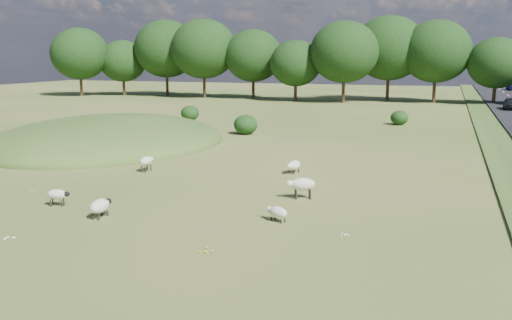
# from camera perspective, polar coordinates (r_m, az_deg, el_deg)

# --- Properties ---
(ground) EXTENTS (160.00, 160.00, 0.00)m
(ground) POSITION_cam_1_polar(r_m,az_deg,el_deg) (45.24, 4.04, 2.40)
(ground) COLOR #3B5B1C
(ground) RESTS_ON ground
(mound) EXTENTS (16.00, 20.00, 4.00)m
(mound) POSITION_cam_1_polar(r_m,az_deg,el_deg) (42.77, -14.54, 1.62)
(mound) COLOR #33561E
(mound) RESTS_ON ground
(treeline) EXTENTS (96.28, 14.66, 11.70)m
(treeline) POSITION_cam_1_polar(r_m,az_deg,el_deg) (79.76, 9.86, 10.49)
(treeline) COLOR black
(treeline) RESTS_ON ground
(shrubs) EXTENTS (21.41, 12.15, 1.58)m
(shrubs) POSITION_cam_1_polar(r_m,az_deg,el_deg) (50.89, 0.85, 4.16)
(shrubs) COLOR black
(shrubs) RESTS_ON ground
(sheep_0) EXTENTS (1.07, 0.78, 0.60)m
(sheep_0) POSITION_cam_1_polar(r_m,az_deg,el_deg) (22.04, 2.17, -5.23)
(sheep_0) COLOR beige
(sheep_0) RESTS_ON ground
(sheep_1) EXTENTS (0.57, 1.18, 0.84)m
(sheep_1) POSITION_cam_1_polar(r_m,az_deg,el_deg) (31.90, -10.90, -0.10)
(sheep_1) COLOR beige
(sheep_1) RESTS_ON ground
(sheep_2) EXTENTS (0.57, 1.29, 0.75)m
(sheep_2) POSITION_cam_1_polar(r_m,az_deg,el_deg) (23.38, -15.30, -4.44)
(sheep_2) COLOR beige
(sheep_2) RESTS_ON ground
(sheep_3) EXTENTS (0.77, 1.28, 0.71)m
(sheep_3) POSITION_cam_1_polar(r_m,az_deg,el_deg) (30.94, 3.80, -0.53)
(sheep_3) COLOR beige
(sheep_3) RESTS_ON ground
(sheep_4) EXTENTS (1.05, 0.61, 0.73)m
(sheep_4) POSITION_cam_1_polar(r_m,az_deg,el_deg) (25.63, -19.25, -3.28)
(sheep_4) COLOR beige
(sheep_4) RESTS_ON ground
(sheep_5) EXTENTS (1.37, 0.94, 0.95)m
(sheep_5) POSITION_cam_1_polar(r_m,az_deg,el_deg) (25.47, 4.63, -2.44)
(sheep_5) COLOR beige
(sheep_5) RESTS_ON ground
(car_0) EXTENTS (1.61, 4.01, 1.37)m
(car_0) POSITION_cam_1_polar(r_m,az_deg,el_deg) (70.78, 24.18, 5.19)
(car_0) COLOR black
(car_0) RESTS_ON road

